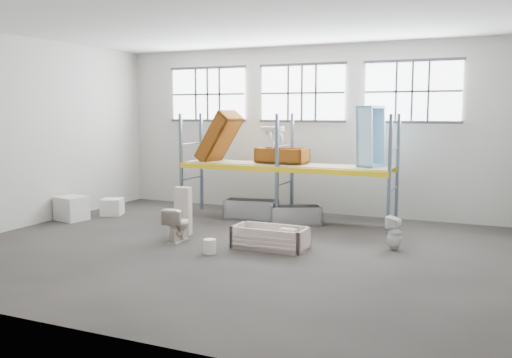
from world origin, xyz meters
The scene contains 33 objects.
floor centered at (0.00, 0.00, -0.05)m, with size 12.00×10.00×0.10m, color #443E39.
ceiling centered at (0.00, 0.00, 5.05)m, with size 12.00×10.00×0.10m, color silver.
wall_back centered at (0.00, 5.05, 2.50)m, with size 12.00×0.10×5.00m, color #B3B0A7.
wall_front centered at (0.00, -5.05, 2.50)m, with size 12.00×0.10×5.00m, color #9C9991.
wall_left centered at (-6.05, 0.00, 2.50)m, with size 0.10×10.00×5.00m, color #B1ADA4.
window_left centered at (-3.20, 4.94, 3.60)m, with size 2.60×0.04×1.60m, color white.
window_mid centered at (0.00, 4.94, 3.60)m, with size 2.60×0.04×1.60m, color white.
window_right centered at (3.20, 4.94, 3.60)m, with size 2.60×0.04×1.60m, color white.
rack_upright_la centered at (-3.00, 2.90, 1.50)m, with size 0.08×0.08×3.00m, color slate.
rack_upright_lb centered at (-3.00, 4.10, 1.50)m, with size 0.08×0.08×3.00m, color slate.
rack_upright_ma centered at (0.00, 2.90, 1.50)m, with size 0.08×0.08×3.00m, color slate.
rack_upright_mb centered at (0.00, 4.10, 1.50)m, with size 0.08×0.08×3.00m, color slate.
rack_upright_ra centered at (3.00, 2.90, 1.50)m, with size 0.08×0.08×3.00m, color slate.
rack_upright_rb centered at (3.00, 4.10, 1.50)m, with size 0.08×0.08×3.00m, color slate.
rack_beam_front centered at (0.00, 2.90, 1.50)m, with size 6.00×0.10×0.14m, color yellow.
rack_beam_back centered at (0.00, 4.10, 1.50)m, with size 6.00×0.10×0.14m, color yellow.
shelf_deck centered at (0.00, 3.50, 1.58)m, with size 5.90×1.10×0.03m, color gray.
wet_patch centered at (0.00, 2.70, 0.00)m, with size 1.80×1.80×0.00m, color black.
bathtub_beige centered at (0.84, 0.39, 0.25)m, with size 1.67×0.79×0.49m, color beige, non-canonical shape.
cistern_spare centered at (1.23, 0.47, 0.28)m, with size 0.38×0.18×0.37m, color beige.
sink_in_tub centered at (0.27, 0.65, 0.16)m, with size 0.44×0.44×0.15m, color beige.
toilet_beige centered at (-1.42, 0.12, 0.41)m, with size 0.46×0.80×0.82m, color beige.
cistern_tall centered at (-1.67, 0.78, 0.60)m, with size 0.39×0.25×1.19m, color beige.
toilet_white centered at (3.42, 1.38, 0.38)m, with size 0.34×0.35×0.75m, color white.
steel_tub_left centered at (-0.93, 3.30, 0.28)m, with size 1.51×0.70×0.55m, color #A0A2A7, non-canonical shape.
steel_tub_right centered at (0.49, 3.11, 0.25)m, with size 1.37×0.64×0.50m, color #A1A5A8, non-canonical shape.
rust_tub_flat centered at (-0.13, 3.63, 1.82)m, with size 1.44×0.68×0.41m, color #8B490A, non-canonical shape.
rust_tub_tilted centered at (-2.02, 3.43, 2.29)m, with size 1.63×0.76×0.46m, color #8A450B, non-canonical shape.
sink_on_shelf centered at (-0.23, 3.16, 2.09)m, with size 0.67×0.52×0.60m, color silver.
blue_tub_upright centered at (2.34, 3.72, 2.40)m, with size 1.62×0.76×0.45m, color #9BCEEA, non-canonical shape.
bucket centered at (-0.18, -0.59, 0.16)m, with size 0.27×0.27×0.32m, color silver.
carton_near centered at (-5.51, 1.09, 0.34)m, with size 0.78×0.67×0.67m, color silver.
carton_far centered at (-4.96, 2.17, 0.24)m, with size 0.58×0.58×0.49m, color silver.
Camera 1 is at (5.39, -10.77, 3.07)m, focal length 38.44 mm.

